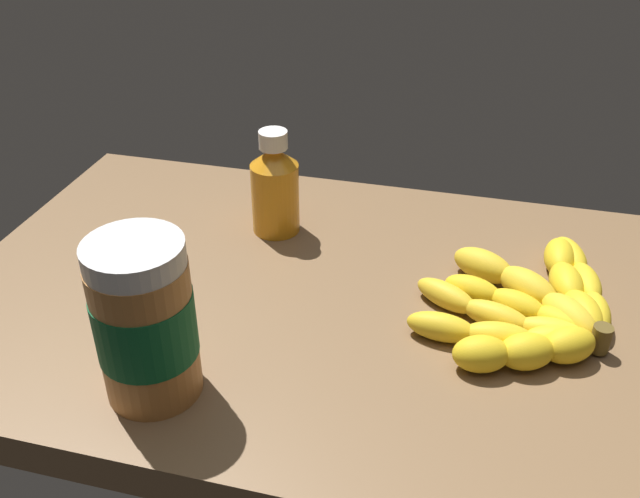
% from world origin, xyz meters
% --- Properties ---
extents(ground_plane, '(0.92, 0.56, 0.04)m').
position_xyz_m(ground_plane, '(0.00, 0.00, -0.02)').
color(ground_plane, brown).
extents(banana_bunch, '(0.22, 0.28, 0.04)m').
position_xyz_m(banana_bunch, '(0.21, 0.01, 0.02)').
color(banana_bunch, yellow).
rests_on(banana_bunch, ground_plane).
extents(peanut_butter_jar, '(0.09, 0.09, 0.16)m').
position_xyz_m(peanut_butter_jar, '(-0.15, -0.19, 0.08)').
color(peanut_butter_jar, '#B27238').
rests_on(peanut_butter_jar, ground_plane).
extents(honey_bottle, '(0.06, 0.06, 0.14)m').
position_xyz_m(honey_bottle, '(-0.12, 0.12, 0.06)').
color(honey_bottle, orange).
rests_on(honey_bottle, ground_plane).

